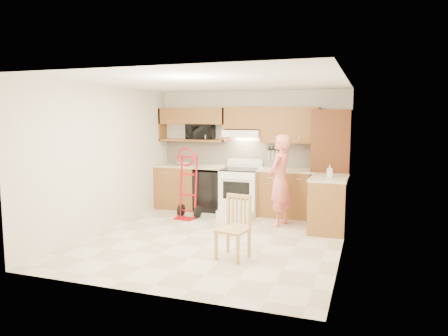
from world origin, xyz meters
The scene contains 28 objects.
floor centered at (0.00, 0.00, -0.01)m, with size 4.00×4.50×0.02m, color beige.
ceiling centered at (0.00, 0.00, 2.51)m, with size 4.00×4.50×0.02m, color white.
wall_back centered at (0.00, 2.26, 1.25)m, with size 4.00×0.02×2.50m, color beige.
wall_front centered at (0.00, -2.26, 1.25)m, with size 4.00×0.02×2.50m, color beige.
wall_left centered at (-2.01, 0.00, 1.25)m, with size 0.02×4.50×2.50m, color beige.
wall_right centered at (2.01, 0.00, 1.25)m, with size 0.02×4.50×2.50m, color beige.
backsplash centered at (0.00, 2.23, 1.20)m, with size 3.92×0.03×0.55m, color beige.
lower_cab_left centered at (-1.55, 1.95, 0.45)m, with size 0.90×0.60×0.90m, color brown.
dishwasher centered at (-0.80, 1.95, 0.42)m, with size 0.60×0.60×0.85m, color black.
lower_cab_right centered at (0.83, 1.95, 0.45)m, with size 1.14×0.60×0.90m, color brown.
countertop_left centered at (-1.25, 1.95, 0.92)m, with size 1.50×0.63×0.04m, color beige.
countertop_right centered at (0.83, 1.95, 0.92)m, with size 1.14×0.63×0.04m, color beige.
cab_return_right centered at (1.70, 1.15, 0.45)m, with size 0.60×1.00×0.90m, color brown.
countertop_return centered at (1.70, 1.15, 0.92)m, with size 0.63×1.00×0.04m, color beige.
pantry_tall centered at (1.65, 1.95, 1.05)m, with size 0.70×0.60×2.10m, color #592E15.
upper_cab_left centered at (-1.25, 2.08, 1.98)m, with size 1.50×0.33×0.34m, color brown.
upper_shelf_mw centered at (-1.25, 2.08, 1.47)m, with size 1.50×0.33×0.04m, color brown.
upper_cab_center centered at (-0.12, 2.08, 1.94)m, with size 0.76×0.33×0.44m, color brown.
upper_cab_right centered at (0.83, 2.08, 1.80)m, with size 1.14×0.33×0.70m, color brown.
range_hood centered at (-0.12, 2.02, 1.63)m, with size 0.76×0.46×0.14m, color white.
knife_strip centered at (0.55, 2.21, 1.24)m, with size 0.40×0.05×0.29m, color black, non-canonical shape.
microwave centered at (-1.07, 2.08, 1.65)m, with size 0.58×0.40×0.32m, color black.
range centered at (-0.09, 1.74, 0.55)m, with size 0.75×0.98×1.10m, color white, non-canonical shape.
person centered at (0.83, 1.20, 0.83)m, with size 0.60×0.40×1.66m, color #E77065.
hand_truck centered at (-0.99, 1.12, 0.62)m, with size 0.49×0.45×1.24m, color #AA0B13, non-canonical shape.
dining_chair centered at (0.58, -0.80, 0.44)m, with size 0.40×0.43×0.88m, color tan, non-canonical shape.
soap_bottle centered at (1.70, 1.16, 1.04)m, with size 0.09×0.10×0.21m, color white.
bowl centered at (-1.46, 1.95, 0.97)m, with size 0.22×0.22×0.06m, color white.
Camera 1 is at (2.34, -6.21, 1.97)m, focal length 33.69 mm.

